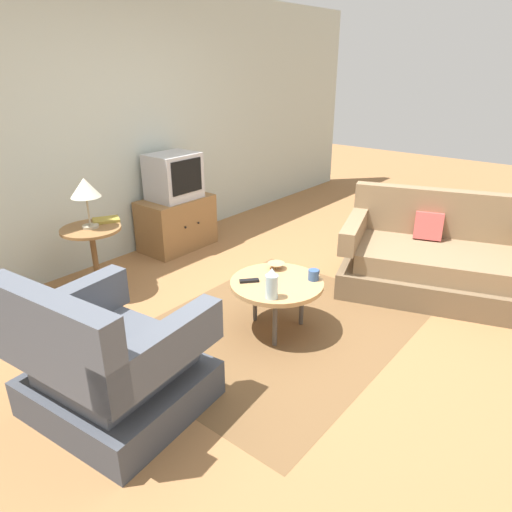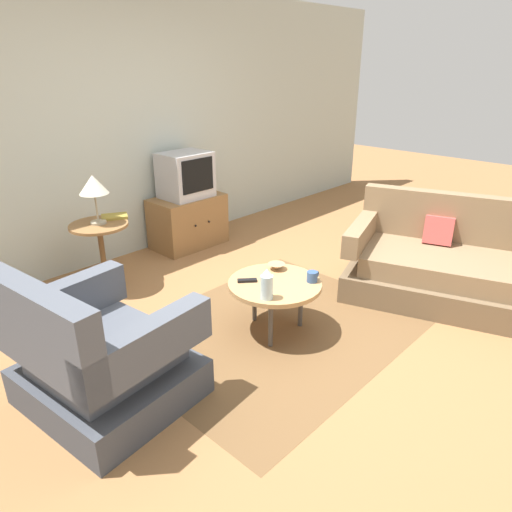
{
  "view_description": "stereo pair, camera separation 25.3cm",
  "coord_description": "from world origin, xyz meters",
  "px_view_note": "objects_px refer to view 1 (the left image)",
  "views": [
    {
      "loc": [
        -2.66,
        -1.75,
        1.98
      ],
      "look_at": [
        -0.04,
        0.38,
        0.55
      ],
      "focal_mm": 32.51,
      "sensor_mm": 36.0,
      "label": 1
    },
    {
      "loc": [
        -2.5,
        -1.94,
        1.98
      ],
      "look_at": [
        -0.04,
        0.38,
        0.55
      ],
      "focal_mm": 32.51,
      "sensor_mm": 36.0,
      "label": 2
    }
  ],
  "objects_px": {
    "armchair": "(109,366)",
    "bowl": "(276,266)",
    "television": "(174,176)",
    "tv_remote_dark": "(249,281)",
    "couch": "(433,261)",
    "tv_stand": "(177,223)",
    "vase": "(272,284)",
    "mug": "(314,275)",
    "coffee_table": "(277,285)",
    "side_table": "(93,247)",
    "book": "(106,220)",
    "table_lamp": "(85,189)"
  },
  "relations": [
    {
      "from": "tv_stand",
      "to": "tv_remote_dark",
      "type": "height_order",
      "value": "tv_stand"
    },
    {
      "from": "coffee_table",
      "to": "bowl",
      "type": "bearing_deg",
      "value": 38.19
    },
    {
      "from": "television",
      "to": "tv_remote_dark",
      "type": "height_order",
      "value": "television"
    },
    {
      "from": "coffee_table",
      "to": "side_table",
      "type": "relative_size",
      "value": 1.12
    },
    {
      "from": "tv_remote_dark",
      "to": "television",
      "type": "bearing_deg",
      "value": -74.84
    },
    {
      "from": "couch",
      "to": "mug",
      "type": "height_order",
      "value": "couch"
    },
    {
      "from": "couch",
      "to": "side_table",
      "type": "height_order",
      "value": "couch"
    },
    {
      "from": "couch",
      "to": "table_lamp",
      "type": "xyz_separation_m",
      "value": [
        -2.0,
        2.33,
        0.69
      ]
    },
    {
      "from": "bowl",
      "to": "book",
      "type": "bearing_deg",
      "value": 108.63
    },
    {
      "from": "tv_stand",
      "to": "vase",
      "type": "height_order",
      "value": "vase"
    },
    {
      "from": "coffee_table",
      "to": "vase",
      "type": "bearing_deg",
      "value": -151.46
    },
    {
      "from": "couch",
      "to": "tv_remote_dark",
      "type": "height_order",
      "value": "couch"
    },
    {
      "from": "mug",
      "to": "bowl",
      "type": "xyz_separation_m",
      "value": [
        -0.02,
        0.34,
        -0.02
      ]
    },
    {
      "from": "mug",
      "to": "tv_remote_dark",
      "type": "height_order",
      "value": "mug"
    },
    {
      "from": "coffee_table",
      "to": "book",
      "type": "bearing_deg",
      "value": 101.17
    },
    {
      "from": "coffee_table",
      "to": "tv_stand",
      "type": "relative_size",
      "value": 0.88
    },
    {
      "from": "mug",
      "to": "side_table",
      "type": "bearing_deg",
      "value": 111.76
    },
    {
      "from": "table_lamp",
      "to": "tv_remote_dark",
      "type": "bearing_deg",
      "value": -75.73
    },
    {
      "from": "side_table",
      "to": "mug",
      "type": "relative_size",
      "value": 5.04
    },
    {
      "from": "couch",
      "to": "coffee_table",
      "type": "relative_size",
      "value": 2.53
    },
    {
      "from": "armchair",
      "to": "tv_stand",
      "type": "bearing_deg",
      "value": 123.43
    },
    {
      "from": "television",
      "to": "vase",
      "type": "height_order",
      "value": "television"
    },
    {
      "from": "bowl",
      "to": "table_lamp",
      "type": "bearing_deg",
      "value": 115.17
    },
    {
      "from": "armchair",
      "to": "coffee_table",
      "type": "relative_size",
      "value": 1.45
    },
    {
      "from": "couch",
      "to": "armchair",
      "type": "bearing_deg",
      "value": 53.63
    },
    {
      "from": "armchair",
      "to": "vase",
      "type": "distance_m",
      "value": 1.2
    },
    {
      "from": "television",
      "to": "book",
      "type": "height_order",
      "value": "television"
    },
    {
      "from": "couch",
      "to": "mug",
      "type": "relative_size",
      "value": 14.31
    },
    {
      "from": "television",
      "to": "tv_remote_dark",
      "type": "bearing_deg",
      "value": -115.7
    },
    {
      "from": "table_lamp",
      "to": "bowl",
      "type": "distance_m",
      "value": 1.74
    },
    {
      "from": "armchair",
      "to": "vase",
      "type": "height_order",
      "value": "armchair"
    },
    {
      "from": "armchair",
      "to": "bowl",
      "type": "xyz_separation_m",
      "value": [
        1.55,
        -0.07,
        0.13
      ]
    },
    {
      "from": "television",
      "to": "mug",
      "type": "relative_size",
      "value": 4.1
    },
    {
      "from": "tv_stand",
      "to": "tv_remote_dark",
      "type": "xyz_separation_m",
      "value": [
        -0.86,
        -1.78,
        0.15
      ]
    },
    {
      "from": "side_table",
      "to": "mug",
      "type": "height_order",
      "value": "side_table"
    },
    {
      "from": "table_lamp",
      "to": "side_table",
      "type": "bearing_deg",
      "value": -125.8
    },
    {
      "from": "table_lamp",
      "to": "vase",
      "type": "relative_size",
      "value": 1.9
    },
    {
      "from": "tv_stand",
      "to": "television",
      "type": "height_order",
      "value": "television"
    },
    {
      "from": "armchair",
      "to": "tv_stand",
      "type": "distance_m",
      "value": 2.7
    },
    {
      "from": "television",
      "to": "bowl",
      "type": "bearing_deg",
      "value": -106.52
    },
    {
      "from": "armchair",
      "to": "mug",
      "type": "distance_m",
      "value": 1.63
    },
    {
      "from": "side_table",
      "to": "tv_stand",
      "type": "bearing_deg",
      "value": 14.02
    },
    {
      "from": "armchair",
      "to": "couch",
      "type": "height_order",
      "value": "armchair"
    },
    {
      "from": "side_table",
      "to": "bowl",
      "type": "relative_size",
      "value": 4.57
    },
    {
      "from": "armchair",
      "to": "television",
      "type": "height_order",
      "value": "television"
    },
    {
      "from": "coffee_table",
      "to": "bowl",
      "type": "height_order",
      "value": "bowl"
    },
    {
      "from": "vase",
      "to": "book",
      "type": "distance_m",
      "value": 1.82
    },
    {
      "from": "coffee_table",
      "to": "armchair",
      "type": "bearing_deg",
      "value": 170.89
    },
    {
      "from": "tv_stand",
      "to": "coffee_table",
      "type": "bearing_deg",
      "value": -110.29
    },
    {
      "from": "couch",
      "to": "side_table",
      "type": "distance_m",
      "value": 3.07
    }
  ]
}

